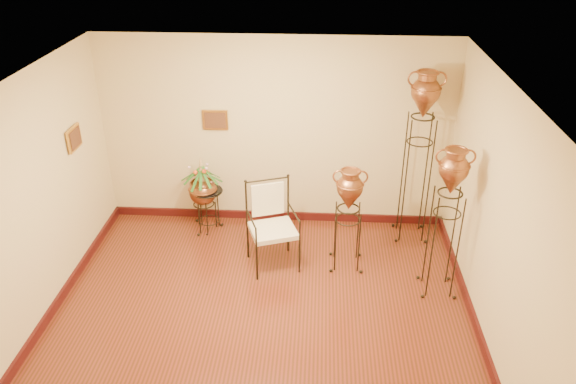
# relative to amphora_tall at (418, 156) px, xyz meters

# --- Properties ---
(ground) EXTENTS (5.00, 5.00, 0.00)m
(ground) POSITION_rel_amphora_tall_xyz_m (-1.98, -2.15, -1.26)
(ground) COLOR maroon
(ground) RESTS_ON ground
(room_shell) EXTENTS (5.02, 5.02, 2.81)m
(room_shell) POSITION_rel_amphora_tall_xyz_m (-1.98, -2.14, 0.47)
(room_shell) COLOR #D7BC8A
(room_shell) RESTS_ON ground
(amphora_tall) EXTENTS (0.61, 0.61, 2.47)m
(amphora_tall) POSITION_rel_amphora_tall_xyz_m (0.00, 0.00, 0.00)
(amphora_tall) COLOR black
(amphora_tall) RESTS_ON ground
(amphora_mid) EXTENTS (0.58, 0.58, 1.95)m
(amphora_mid) POSITION_rel_amphora_tall_xyz_m (0.17, -1.27, -0.27)
(amphora_mid) COLOR black
(amphora_mid) RESTS_ON ground
(amphora_short) EXTENTS (0.55, 0.55, 1.43)m
(amphora_short) POSITION_rel_amphora_tall_xyz_m (-0.95, -0.80, -0.55)
(amphora_short) COLOR black
(amphora_short) RESTS_ON ground
(planter_urn) EXTENTS (0.68, 0.68, 1.19)m
(planter_urn) POSITION_rel_amphora_tall_xyz_m (-3.01, 0.00, -0.59)
(planter_urn) COLOR black
(planter_urn) RESTS_ON ground
(armchair) EXTENTS (0.83, 0.80, 1.17)m
(armchair) POSITION_rel_amphora_tall_xyz_m (-1.92, -0.87, -0.67)
(armchair) COLOR black
(armchair) RESTS_ON ground
(side_table) EXTENTS (0.56, 0.56, 0.81)m
(side_table) POSITION_rel_amphora_tall_xyz_m (-2.95, 0.00, -0.93)
(side_table) COLOR black
(side_table) RESTS_ON ground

